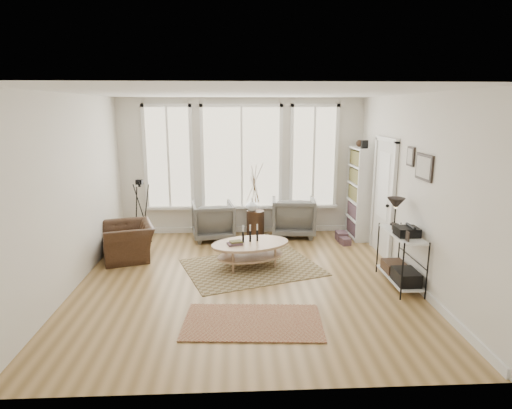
{
  "coord_description": "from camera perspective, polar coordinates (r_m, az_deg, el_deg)",
  "views": [
    {
      "loc": [
        -0.15,
        -6.39,
        2.69
      ],
      "look_at": [
        0.2,
        0.6,
        1.1
      ],
      "focal_mm": 30.0,
      "sensor_mm": 36.0,
      "label": 1
    }
  ],
  "objects": [
    {
      "name": "room",
      "position": [
        6.54,
        -1.32,
        1.66
      ],
      "size": [
        5.5,
        5.54,
        2.9
      ],
      "color": "#A8834F",
      "rests_on": "ground"
    },
    {
      "name": "bay_window",
      "position": [
        9.17,
        -1.92,
        6.01
      ],
      "size": [
        4.14,
        0.12,
        2.24
      ],
      "color": "tan",
      "rests_on": "ground"
    },
    {
      "name": "door",
      "position": [
        8.17,
        16.65,
        1.19
      ],
      "size": [
        0.09,
        1.06,
        2.22
      ],
      "color": "silver",
      "rests_on": "ground"
    },
    {
      "name": "bookcase",
      "position": [
        9.16,
        13.59,
        1.52
      ],
      "size": [
        0.31,
        0.85,
        2.06
      ],
      "color": "white",
      "rests_on": "ground"
    },
    {
      "name": "low_shelf",
      "position": [
        6.95,
        18.76,
        -6.18
      ],
      "size": [
        0.38,
        1.08,
        1.3
      ],
      "color": "white",
      "rests_on": "ground"
    },
    {
      "name": "wall_art",
      "position": [
        6.75,
        21.07,
        5.03
      ],
      "size": [
        0.04,
        0.88,
        0.44
      ],
      "color": "black",
      "rests_on": "ground"
    },
    {
      "name": "rug_main",
      "position": [
        7.44,
        -0.53,
        -8.36
      ],
      "size": [
        2.6,
        2.26,
        0.01
      ],
      "primitive_type": "cube",
      "rotation": [
        0.0,
        0.0,
        0.33
      ],
      "color": "brown",
      "rests_on": "ground"
    },
    {
      "name": "rug_runner",
      "position": [
        5.67,
        -0.44,
        -15.36
      ],
      "size": [
        1.82,
        1.09,
        0.01
      ],
      "primitive_type": "cube",
      "rotation": [
        0.0,
        0.0,
        -0.07
      ],
      "color": "maroon",
      "rests_on": "ground"
    },
    {
      "name": "coffee_table",
      "position": [
        7.38,
        -0.82,
        -5.81
      ],
      "size": [
        1.54,
        1.21,
        0.62
      ],
      "color": "tan",
      "rests_on": "ground"
    },
    {
      "name": "armchair_left",
      "position": [
        8.96,
        -5.76,
        -2.16
      ],
      "size": [
        0.95,
        0.97,
        0.77
      ],
      "primitive_type": "imported",
      "rotation": [
        0.0,
        0.0,
        3.3
      ],
      "color": "#63635F",
      "rests_on": "ground"
    },
    {
      "name": "armchair_right",
      "position": [
        9.19,
        4.98,
        -1.56
      ],
      "size": [
        0.98,
        1.0,
        0.84
      ],
      "primitive_type": "imported",
      "rotation": [
        0.0,
        0.0,
        3.05
      ],
      "color": "#63635F",
      "rests_on": "ground"
    },
    {
      "name": "side_table",
      "position": [
        9.01,
        -0.09,
        0.36
      ],
      "size": [
        0.37,
        0.37,
        1.56
      ],
      "color": "#392417",
      "rests_on": "ground"
    },
    {
      "name": "vase",
      "position": [
        9.01,
        -0.54,
        -0.0
      ],
      "size": [
        0.33,
        0.33,
        0.27
      ],
      "primitive_type": "imported",
      "rotation": [
        0.0,
        0.0,
        -0.31
      ],
      "color": "silver",
      "rests_on": "side_table"
    },
    {
      "name": "accent_chair",
      "position": [
        8.13,
        -16.69,
        -4.7
      ],
      "size": [
        1.21,
        1.14,
        0.64
      ],
      "primitive_type": "imported",
      "rotation": [
        0.0,
        0.0,
        -1.24
      ],
      "color": "#392417",
      "rests_on": "ground"
    },
    {
      "name": "tripod_camera",
      "position": [
        8.84,
        -15.04,
        -1.32
      ],
      "size": [
        0.46,
        0.46,
        1.31
      ],
      "color": "black",
      "rests_on": "ground"
    },
    {
      "name": "book_stack_near",
      "position": [
        9.06,
        11.34,
        -4.14
      ],
      "size": [
        0.22,
        0.28,
        0.18
      ],
      "primitive_type": "cube",
      "rotation": [
        0.0,
        0.0,
        -0.01
      ],
      "color": "brown",
      "rests_on": "ground"
    },
    {
      "name": "book_stack_far",
      "position": [
        8.79,
        11.81,
        -4.82
      ],
      "size": [
        0.21,
        0.25,
        0.14
      ],
      "primitive_type": "cube",
      "rotation": [
        0.0,
        0.0,
        0.2
      ],
      "color": "brown",
      "rests_on": "ground"
    }
  ]
}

